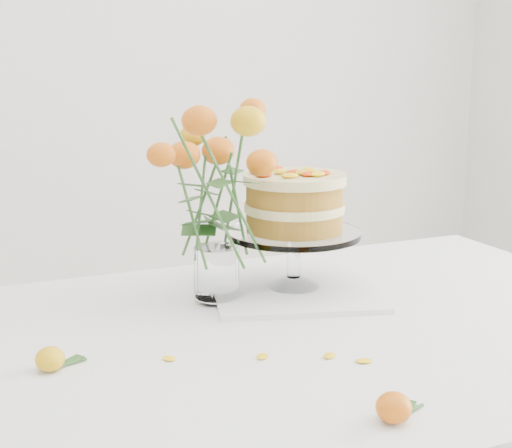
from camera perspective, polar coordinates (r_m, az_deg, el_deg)
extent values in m
cube|color=white|center=(3.13, -13.43, 14.81)|extent=(4.00, 0.04, 2.70)
cube|color=tan|center=(1.30, 3.63, -9.25)|extent=(1.40, 0.90, 0.04)
cylinder|color=tan|center=(2.05, 14.68, -12.60)|extent=(0.06, 0.06, 0.71)
cube|color=white|center=(1.29, 3.65, -8.31)|extent=(1.42, 0.92, 0.01)
cube|color=white|center=(1.73, -3.30, -6.46)|extent=(1.42, 0.01, 0.20)
cube|color=white|center=(1.48, 3.01, -5.18)|extent=(0.41, 0.41, 0.01)
cylinder|color=white|center=(1.46, 3.04, -2.61)|extent=(0.03, 0.03, 0.09)
cylinder|color=white|center=(1.45, 3.06, -0.72)|extent=(0.27, 0.27, 0.01)
cylinder|color=#A67125|center=(1.45, 3.07, 0.26)|extent=(0.25, 0.25, 0.04)
cylinder|color=beige|center=(1.44, 3.09, 1.36)|extent=(0.26, 0.26, 0.02)
cylinder|color=#A67125|center=(1.43, 3.10, 2.47)|extent=(0.25, 0.25, 0.04)
cylinder|color=beige|center=(1.43, 3.11, 3.62)|extent=(0.27, 0.27, 0.02)
cylinder|color=white|center=(1.42, -3.14, -6.01)|extent=(0.07, 0.07, 0.01)
cylinder|color=white|center=(1.41, -3.17, -3.86)|extent=(0.09, 0.09, 0.10)
ellipsoid|color=gold|center=(1.15, -16.16, -10.33)|extent=(0.05, 0.05, 0.04)
cylinder|color=#2E5C25|center=(1.17, -14.64, -10.79)|extent=(0.05, 0.02, 0.00)
ellipsoid|color=#CA5A09|center=(0.98, 10.96, -14.22)|extent=(0.05, 0.05, 0.04)
cylinder|color=#2E5C25|center=(1.01, 12.16, -14.51)|extent=(0.06, 0.02, 0.00)
ellipsoid|color=yellow|center=(1.16, 0.52, -10.54)|extent=(0.03, 0.02, 0.00)
ellipsoid|color=yellow|center=(1.17, 5.89, -10.44)|extent=(0.03, 0.02, 0.00)
ellipsoid|color=yellow|center=(1.16, 8.63, -10.79)|extent=(0.03, 0.02, 0.00)
ellipsoid|color=yellow|center=(1.16, -6.95, -10.64)|extent=(0.03, 0.02, 0.00)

